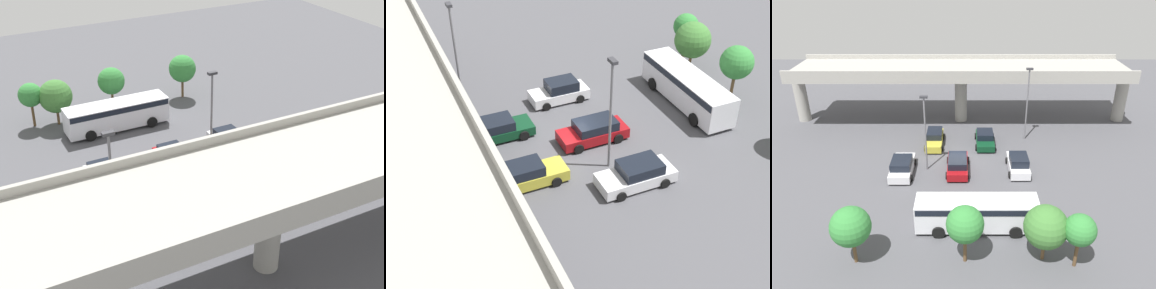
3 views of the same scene
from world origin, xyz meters
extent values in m
plane|color=#4C4C51|center=(0.00, 0.00, 0.00)|extent=(84.91, 84.91, 0.00)
cube|color=#9E9B93|center=(0.00, 11.29, 6.40)|extent=(39.44, 7.87, 0.90)
cube|color=#9E9B93|center=(0.00, 7.51, 7.13)|extent=(39.44, 0.30, 0.55)
cube|color=#9E9B93|center=(0.00, 15.07, 7.13)|extent=(39.44, 0.30, 0.55)
cylinder|color=#9E9B93|center=(0.00, 11.29, 2.98)|extent=(1.49, 1.49, 5.95)
cube|color=silver|center=(-5.49, -1.68, 0.54)|extent=(1.98, 4.80, 0.73)
cube|color=black|center=(-5.49, -1.94, 1.23)|extent=(1.82, 2.53, 0.66)
cylinder|color=black|center=(-6.50, -0.19, 0.31)|extent=(0.22, 0.63, 0.63)
cylinder|color=black|center=(-4.48, -0.19, 0.31)|extent=(0.22, 0.63, 0.63)
cylinder|color=black|center=(-6.50, -3.17, 0.31)|extent=(0.22, 0.63, 0.63)
cylinder|color=black|center=(-4.48, -3.17, 0.31)|extent=(0.22, 0.63, 0.63)
cube|color=gold|center=(-2.83, 4.26, 0.54)|extent=(1.73, 4.81, 0.73)
cube|color=black|center=(-2.83, 4.63, 1.23)|extent=(1.59, 2.50, 0.65)
cylinder|color=black|center=(-1.95, 2.77, 0.32)|extent=(0.22, 0.64, 0.64)
cylinder|color=black|center=(-3.72, 2.77, 0.32)|extent=(0.22, 0.64, 0.64)
cylinder|color=black|center=(-1.95, 5.75, 0.32)|extent=(0.22, 0.64, 0.64)
cylinder|color=black|center=(-3.72, 5.75, 0.32)|extent=(0.22, 0.64, 0.64)
cube|color=maroon|center=(-0.22, -1.29, 0.54)|extent=(1.92, 4.71, 0.71)
cube|color=black|center=(-0.22, -1.49, 1.21)|extent=(1.77, 2.80, 0.63)
cylinder|color=black|center=(-1.21, 0.17, 0.34)|extent=(0.22, 0.69, 0.69)
cylinder|color=black|center=(0.76, 0.17, 0.34)|extent=(0.22, 0.69, 0.69)
cylinder|color=black|center=(-1.21, -2.75, 0.34)|extent=(0.22, 0.69, 0.69)
cylinder|color=black|center=(0.76, -2.75, 0.34)|extent=(0.22, 0.69, 0.69)
cube|color=#0C381E|center=(2.68, 4.34, 0.51)|extent=(1.89, 4.54, 0.64)
cube|color=black|center=(2.68, 4.51, 1.16)|extent=(1.74, 2.17, 0.65)
cylinder|color=black|center=(3.65, 2.93, 0.35)|extent=(0.22, 0.70, 0.70)
cylinder|color=black|center=(1.71, 2.93, 0.35)|extent=(0.22, 0.70, 0.70)
cylinder|color=black|center=(3.65, 5.75, 0.35)|extent=(0.22, 0.70, 0.70)
cylinder|color=black|center=(1.71, 5.75, 0.35)|extent=(0.22, 0.70, 0.70)
cube|color=silver|center=(5.60, -1.22, 0.55)|extent=(1.83, 4.42, 0.76)
cube|color=black|center=(5.60, -1.45, 1.30)|extent=(1.68, 2.28, 0.75)
cylinder|color=black|center=(4.66, 0.15, 0.31)|extent=(0.22, 0.63, 0.63)
cylinder|color=black|center=(6.54, 0.15, 0.31)|extent=(0.22, 0.63, 0.63)
cylinder|color=black|center=(4.66, -2.59, 0.31)|extent=(0.22, 0.63, 0.63)
cylinder|color=black|center=(6.54, -2.59, 0.31)|extent=(0.22, 0.63, 0.63)
cube|color=silver|center=(1.35, -9.78, 1.37)|extent=(9.14, 2.28, 2.22)
cube|color=black|center=(1.35, -9.78, 2.16)|extent=(8.96, 2.32, 0.49)
cylinder|color=black|center=(4.18, -8.62, 0.48)|extent=(0.96, 0.29, 0.96)
cylinder|color=black|center=(4.18, -10.94, 0.48)|extent=(0.96, 0.29, 0.96)
cylinder|color=black|center=(-1.48, -8.62, 0.48)|extent=(0.96, 0.29, 0.96)
cylinder|color=black|center=(-1.48, -10.94, 0.48)|extent=(0.96, 0.29, 0.96)
cylinder|color=slate|center=(-3.21, -1.01, 3.66)|extent=(0.16, 0.16, 7.32)
cube|color=#333338|center=(-3.21, -1.01, 7.42)|extent=(0.70, 0.35, 0.20)
cylinder|color=slate|center=(7.25, 5.75, 3.99)|extent=(0.16, 0.16, 7.99)
cube|color=#333338|center=(7.25, 5.75, 8.09)|extent=(0.70, 0.35, 0.20)
cylinder|color=brown|center=(-6.94, -13.36, 0.92)|extent=(0.24, 0.24, 1.85)
sphere|color=#337F38|center=(-6.94, -13.36, 2.99)|extent=(2.68, 2.68, 2.68)
cylinder|color=brown|center=(0.46, -13.29, 1.02)|extent=(0.24, 0.24, 2.04)
sphere|color=#337F38|center=(0.46, -13.29, 3.10)|extent=(2.51, 2.51, 2.51)
cylinder|color=brown|center=(5.75, -13.08, 0.73)|extent=(0.24, 0.24, 1.46)
sphere|color=#3D7533|center=(5.75, -13.08, 2.72)|extent=(2.97, 2.97, 2.97)
cylinder|color=brown|center=(7.77, -13.73, 1.05)|extent=(0.24, 0.24, 2.10)
sphere|color=#337F38|center=(7.77, -13.73, 3.01)|extent=(2.13, 2.13, 2.13)
camera|label=1|loc=(15.22, 30.86, 21.65)|focal=50.00mm
camera|label=2|loc=(-27.05, 11.79, 20.99)|focal=50.00mm
camera|label=3|loc=(0.39, -32.50, 18.55)|focal=35.00mm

